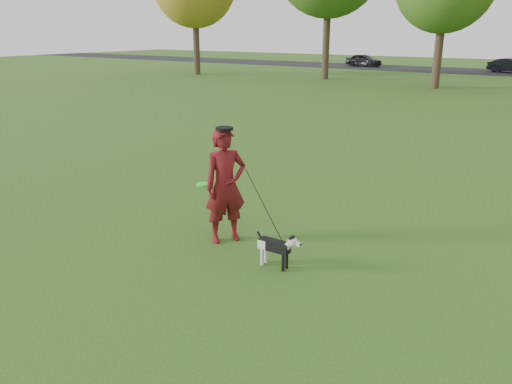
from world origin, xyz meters
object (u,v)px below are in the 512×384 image
Objects in this scene: man at (225,186)px; car_left at (364,60)px; dog at (278,246)px; car_mid at (510,66)px.

car_left is at bearing 52.76° from man.
dog is 42.53m from car_left.
dog is 0.23× the size of car_mid.
car_left is (-14.98, 39.80, 0.24)m from dog.
man is 1.44m from dog.
car_left is 12.45m from car_mid.
man is 0.57× the size of car_mid.
man is at bearing 162.31° from dog.
man reaches higher than car_left.
dog is at bearing -159.03° from car_mid.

